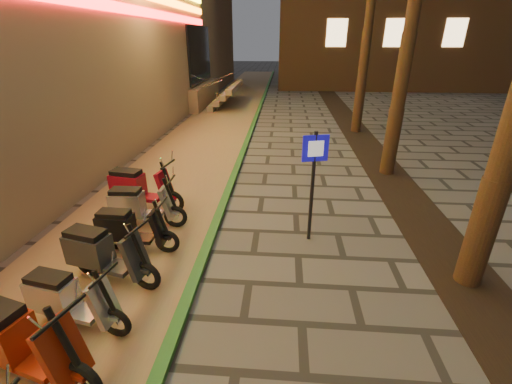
# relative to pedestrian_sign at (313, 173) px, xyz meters

# --- Properties ---
(ground) EXTENTS (120.00, 120.00, 0.00)m
(ground) POSITION_rel_pedestrian_sign_xyz_m (-1.06, -3.11, -1.43)
(ground) COLOR #474442
(ground) RESTS_ON ground
(parking_strip) EXTENTS (3.40, 60.00, 0.01)m
(parking_strip) POSITION_rel_pedestrian_sign_xyz_m (-3.66, 6.89, -1.42)
(parking_strip) COLOR #8C7251
(parking_strip) RESTS_ON ground
(green_curb) EXTENTS (0.18, 60.00, 0.10)m
(green_curb) POSITION_rel_pedestrian_sign_xyz_m (-1.96, 6.89, -1.38)
(green_curb) COLOR #266325
(green_curb) RESTS_ON ground
(planting_strip) EXTENTS (1.20, 40.00, 0.02)m
(planting_strip) POSITION_rel_pedestrian_sign_xyz_m (2.54, 1.89, -1.42)
(planting_strip) COLOR black
(planting_strip) RESTS_ON ground
(pedestrian_sign) EXTENTS (0.48, 0.15, 2.20)m
(pedestrian_sign) POSITION_rel_pedestrian_sign_xyz_m (0.00, 0.00, 0.00)
(pedestrian_sign) COLOR black
(pedestrian_sign) RESTS_ON ground
(scooter_4) EXTENTS (1.79, 0.89, 1.27)m
(scooter_4) POSITION_rel_pedestrian_sign_xyz_m (-3.51, -3.35, -0.88)
(scooter_4) COLOR black
(scooter_4) RESTS_ON ground
(scooter_5) EXTENTS (1.50, 0.66, 1.06)m
(scooter_5) POSITION_rel_pedestrian_sign_xyz_m (-3.43, -2.55, -0.97)
(scooter_5) COLOR black
(scooter_5) RESTS_ON ground
(scooter_6) EXTENTS (1.66, 0.79, 1.17)m
(scooter_6) POSITION_rel_pedestrian_sign_xyz_m (-3.44, -1.55, -0.92)
(scooter_6) COLOR black
(scooter_6) RESTS_ON ground
(scooter_7) EXTENTS (1.51, 0.53, 1.07)m
(scooter_7) POSITION_rel_pedestrian_sign_xyz_m (-3.39, -0.68, -0.96)
(scooter_7) COLOR black
(scooter_7) RESTS_ON ground
(scooter_8) EXTENTS (1.59, 0.56, 1.12)m
(scooter_8) POSITION_rel_pedestrian_sign_xyz_m (-3.54, 0.23, -0.94)
(scooter_8) COLOR black
(scooter_8) RESTS_ON ground
(scooter_9) EXTENTS (1.76, 0.73, 1.23)m
(scooter_9) POSITION_rel_pedestrian_sign_xyz_m (-3.87, 1.02, -0.89)
(scooter_9) COLOR black
(scooter_9) RESTS_ON ground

